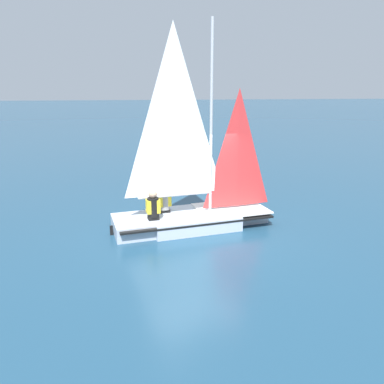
% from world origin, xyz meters
% --- Properties ---
extents(ground_plane, '(260.00, 260.00, 0.00)m').
position_xyz_m(ground_plane, '(0.00, 0.00, 0.00)').
color(ground_plane, navy).
extents(sailboat_main, '(2.08, 4.39, 5.35)m').
position_xyz_m(sailboat_main, '(-0.00, 0.01, 0.72)').
color(sailboat_main, '#B2BCCC').
rests_on(sailboat_main, ground_plane).
extents(sailor_helm, '(0.33, 0.37, 1.16)m').
position_xyz_m(sailor_helm, '(0.26, 0.72, 0.63)').
color(sailor_helm, black).
rests_on(sailor_helm, ground_plane).
extents(sailor_crew, '(0.33, 0.37, 1.16)m').
position_xyz_m(sailor_crew, '(-0.29, 1.09, 0.62)').
color(sailor_crew, black).
rests_on(sailor_crew, ground_plane).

